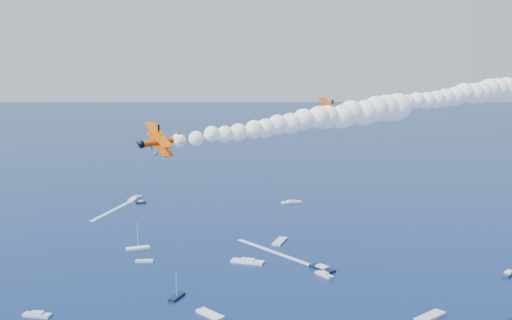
# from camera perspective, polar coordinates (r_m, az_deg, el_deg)

# --- Properties ---
(biplane_lead) EXTENTS (10.53, 11.05, 7.70)m
(biplane_lead) POSITION_cam_1_polar(r_m,az_deg,el_deg) (115.62, 7.25, 4.48)
(biplane_lead) COLOR red
(biplane_trail) EXTENTS (11.18, 11.65, 7.96)m
(biplane_trail) POSITION_cam_1_polar(r_m,az_deg,el_deg) (93.02, -9.00, 1.73)
(biplane_trail) COLOR #DF4E04
(smoke_trail_lead) EXTENTS (51.59, 49.69, 9.02)m
(smoke_trail_lead) POSITION_cam_1_polar(r_m,az_deg,el_deg) (131.26, 16.40, 5.56)
(smoke_trail_lead) COLOR white
(smoke_trail_trail) EXTENTS (51.62, 50.51, 9.02)m
(smoke_trail_trail) POSITION_cam_1_polar(r_m,az_deg,el_deg) (104.04, 4.08, 3.65)
(smoke_trail_trail) COLOR white
(spectator_boats) EXTENTS (199.91, 169.19, 0.70)m
(spectator_boats) POSITION_cam_1_polar(r_m,az_deg,el_deg) (193.20, 5.19, -10.43)
(spectator_boats) COLOR black
(spectator_boats) RESTS_ON ground
(boat_wakes) EXTENTS (221.31, 140.23, 0.04)m
(boat_wakes) POSITION_cam_1_polar(r_m,az_deg,el_deg) (203.56, 5.37, -9.49)
(boat_wakes) COLOR white
(boat_wakes) RESTS_ON ground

